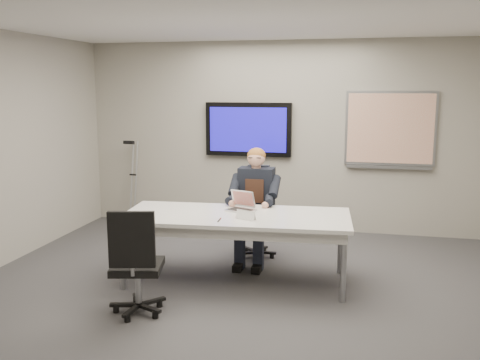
% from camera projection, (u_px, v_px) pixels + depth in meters
% --- Properties ---
extents(floor, '(6.00, 6.00, 0.02)m').
position_uv_depth(floor, '(234.00, 305.00, 5.31)').
color(floor, '#333335').
rests_on(floor, ground).
extents(ceiling, '(6.00, 6.00, 0.02)m').
position_uv_depth(ceiling, '(234.00, 12.00, 4.82)').
color(ceiling, white).
rests_on(ceiling, wall_back).
extents(wall_back, '(6.00, 0.02, 2.80)m').
position_uv_depth(wall_back, '(282.00, 137.00, 7.94)').
color(wall_back, '#9F9B8F').
rests_on(wall_back, ground).
extents(wall_front, '(6.00, 0.02, 2.80)m').
position_uv_depth(wall_front, '(62.00, 271.00, 2.19)').
color(wall_front, '#9F9B8F').
rests_on(wall_front, ground).
extents(conference_table, '(2.54, 1.22, 0.76)m').
position_uv_depth(conference_table, '(236.00, 222.00, 5.85)').
color(conference_table, silver).
rests_on(conference_table, ground).
extents(tv_display, '(1.30, 0.09, 0.80)m').
position_uv_depth(tv_display, '(248.00, 129.00, 7.99)').
color(tv_display, black).
rests_on(tv_display, wall_back).
extents(whiteboard, '(1.25, 0.08, 1.10)m').
position_uv_depth(whiteboard, '(390.00, 130.00, 7.55)').
color(whiteboard, '#909398').
rests_on(whiteboard, wall_back).
extents(office_chair_far, '(0.46, 0.46, 0.94)m').
position_uv_depth(office_chair_far, '(257.00, 234.00, 6.78)').
color(office_chair_far, black).
rests_on(office_chair_far, ground).
extents(office_chair_near, '(0.60, 0.60, 1.05)m').
position_uv_depth(office_chair_near, '(137.00, 282.00, 5.03)').
color(office_chair_near, black).
rests_on(office_chair_near, ground).
extents(seated_person, '(0.43, 0.74, 1.40)m').
position_uv_depth(seated_person, '(253.00, 218.00, 6.50)').
color(seated_person, '#1E2332').
rests_on(seated_person, office_chair_far).
extents(crutch, '(0.31, 0.61, 1.39)m').
position_uv_depth(crutch, '(134.00, 181.00, 8.39)').
color(crutch, '#ABAFB3').
rests_on(crutch, ground).
extents(laptop, '(0.35, 0.37, 0.21)m').
position_uv_depth(laptop, '(242.00, 205.00, 6.04)').
color(laptop, silver).
rests_on(laptop, conference_table).
extents(name_tent, '(0.24, 0.15, 0.09)m').
position_uv_depth(name_tent, '(246.00, 215.00, 5.62)').
color(name_tent, white).
rests_on(name_tent, conference_table).
extents(pen, '(0.02, 0.15, 0.01)m').
position_uv_depth(pen, '(219.00, 220.00, 5.57)').
color(pen, black).
rests_on(pen, conference_table).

